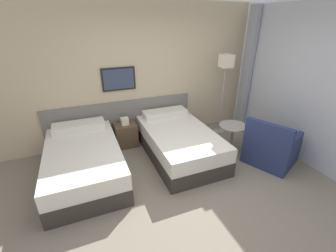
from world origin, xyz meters
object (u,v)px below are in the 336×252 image
floor_lamp (226,68)px  armchair (270,148)px  bed_near_window (179,142)px  nightstand (126,134)px  side_table (232,133)px  bed_near_door (84,161)px

floor_lamp → armchair: bearing=-84.7°
bed_near_window → nightstand: (-0.85, 0.73, -0.03)m
armchair → floor_lamp: bearing=-18.9°
bed_near_window → side_table: size_ratio=3.39×
nightstand → floor_lamp: floor_lamp is taller
nightstand → bed_near_door: bearing=-139.3°
bed_near_window → floor_lamp: bearing=22.7°
nightstand → armchair: size_ratio=0.61×
side_table → nightstand: bearing=151.2°
floor_lamp → armchair: floor_lamp is taller
nightstand → side_table: size_ratio=1.08×
nightstand → armchair: (2.25, -1.57, 0.04)m
side_table → armchair: armchair is taller
bed_near_door → floor_lamp: size_ratio=1.11×
bed_near_window → nightstand: bearing=139.3°
bed_near_door → side_table: (2.68, -0.28, 0.13)m
bed_near_door → floor_lamp: (2.97, 0.54, 1.18)m
nightstand → side_table: (1.84, -1.01, 0.16)m
side_table → floor_lamp: bearing=70.6°
armchair → bed_near_window: bearing=34.8°
armchair → nightstand: bearing=30.9°
floor_lamp → side_table: floor_lamp is taller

